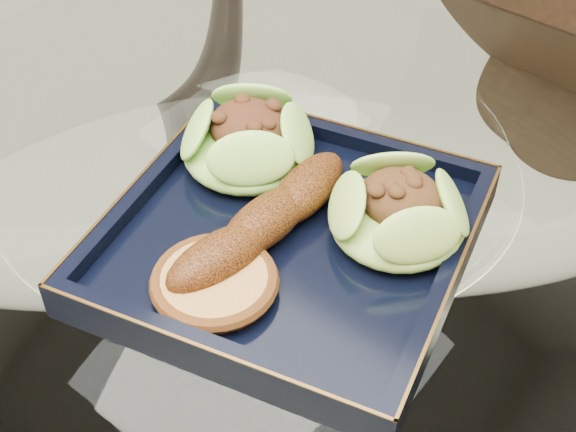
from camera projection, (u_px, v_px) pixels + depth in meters
The scene contains 7 objects.
dining_table at pixel (263, 321), 0.80m from camera, with size 1.13×1.13×0.77m.
dining_chair at pixel (481, 251), 1.04m from camera, with size 0.39×0.39×0.86m.
navy_plate at pixel (288, 243), 0.64m from camera, with size 0.27×0.27×0.02m, color black.
lettuce_wrap_left at pixel (248, 144), 0.68m from camera, with size 0.11×0.11×0.04m, color #73AD32.
lettuce_wrap_right at pixel (398, 215), 0.62m from camera, with size 0.11×0.11×0.04m, color olive.
roasted_plantain at pixel (265, 221), 0.62m from camera, with size 0.19×0.04×0.03m, color #5E2909.
crumb_patty at pixel (215, 283), 0.58m from camera, with size 0.08×0.08×0.02m, color #B47C3C.
Camera 1 is at (0.33, -0.39, 1.22)m, focal length 50.00 mm.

